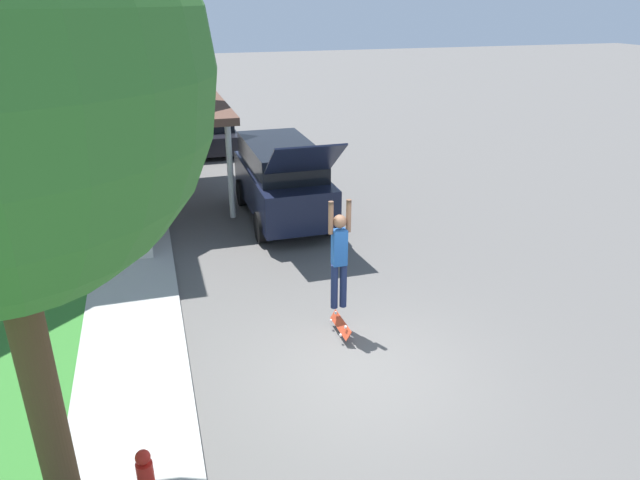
{
  "coord_description": "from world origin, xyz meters",
  "views": [
    {
      "loc": [
        -2.89,
        -7.31,
        5.69
      ],
      "look_at": [
        0.19,
        2.93,
        1.14
      ],
      "focal_mm": 32.0,
      "sensor_mm": 36.0,
      "label": 1
    }
  ],
  "objects": [
    {
      "name": "skateboard",
      "position": [
        0.03,
        1.12,
        0.23
      ],
      "size": [
        0.2,
        0.8,
        0.24
      ],
      "color": "#B73D23",
      "rests_on": "ground_plane"
    },
    {
      "name": "ground_plane",
      "position": [
        0.0,
        0.0,
        0.0
      ],
      "size": [
        120.0,
        120.0,
        0.0
      ],
      "primitive_type": "plane",
      "color": "#54514F"
    },
    {
      "name": "lawn_tree_far",
      "position": [
        -4.29,
        9.86,
        5.52
      ],
      "size": [
        3.97,
        3.97,
        7.46
      ],
      "color": "brown",
      "rests_on": "lawn"
    },
    {
      "name": "fire_hydrant",
      "position": [
        -3.4,
        -1.83,
        0.46
      ],
      "size": [
        0.2,
        0.2,
        0.75
      ],
      "color": "red",
      "rests_on": "sidewalk"
    },
    {
      "name": "suv_parked",
      "position": [
        0.4,
        7.3,
        1.15
      ],
      "size": [
        2.03,
        5.36,
        2.77
      ],
      "color": "black",
      "rests_on": "ground_plane"
    },
    {
      "name": "sidewalk",
      "position": [
        -3.6,
        6.0,
        0.05
      ],
      "size": [
        1.8,
        80.0,
        0.1
      ],
      "color": "#9E9E99",
      "rests_on": "ground_plane"
    },
    {
      "name": "skateboarder",
      "position": [
        0.06,
        1.33,
        1.55
      ],
      "size": [
        0.41,
        0.24,
        2.05
      ],
      "color": "#192347",
      "rests_on": "ground_plane"
    },
    {
      "name": "car_down_street",
      "position": [
        -0.49,
        15.83,
        0.66
      ],
      "size": [
        1.84,
        4.12,
        1.38
      ],
      "color": "black",
      "rests_on": "ground_plane"
    }
  ]
}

